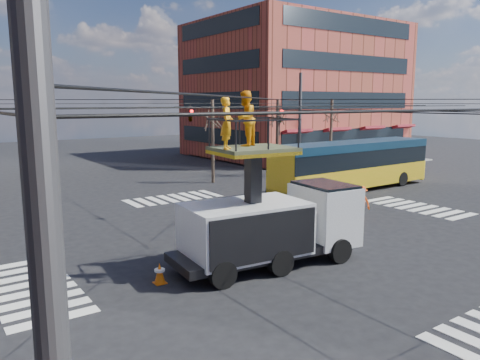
% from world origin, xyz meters
% --- Properties ---
extents(ground, '(120.00, 120.00, 0.00)m').
position_xyz_m(ground, '(0.00, 0.00, 0.00)').
color(ground, black).
rests_on(ground, ground).
extents(sidewalk_ne, '(18.00, 18.00, 0.12)m').
position_xyz_m(sidewalk_ne, '(21.00, 21.00, 0.06)').
color(sidewalk_ne, slate).
rests_on(sidewalk_ne, ground).
extents(crosswalks, '(22.40, 22.40, 0.02)m').
position_xyz_m(crosswalks, '(0.00, 0.00, 0.01)').
color(crosswalks, silver).
rests_on(crosswalks, ground).
extents(building_ne, '(20.06, 16.06, 14.00)m').
position_xyz_m(building_ne, '(21.98, 23.98, 7.00)').
color(building_ne, brown).
rests_on(building_ne, ground).
extents(overhead_network, '(24.24, 24.24, 8.00)m').
position_xyz_m(overhead_network, '(-0.07, 0.40, 4.29)').
color(overhead_network, '#2D2D30').
rests_on(overhead_network, ground).
extents(tree_a, '(2.00, 2.00, 6.00)m').
position_xyz_m(tree_a, '(5.00, 13.50, 4.63)').
color(tree_a, '#382B21').
rests_on(tree_a, ground).
extents(tree_b, '(2.00, 2.00, 6.00)m').
position_xyz_m(tree_b, '(11.00, 13.50, 4.63)').
color(tree_b, '#382B21').
rests_on(tree_b, ground).
extents(tree_c, '(2.00, 2.00, 6.00)m').
position_xyz_m(tree_c, '(17.00, 13.50, 4.63)').
color(tree_c, '#382B21').
rests_on(tree_c, ground).
extents(utility_truck, '(7.19, 3.18, 6.18)m').
position_xyz_m(utility_truck, '(-2.39, -2.49, 2.03)').
color(utility_truck, black).
rests_on(utility_truck, ground).
extents(city_bus, '(12.87, 2.88, 3.20)m').
position_xyz_m(city_bus, '(11.14, 5.78, 1.73)').
color(city_bus, gold).
rests_on(city_bus, ground).
extents(traffic_cone, '(0.36, 0.36, 0.69)m').
position_xyz_m(traffic_cone, '(-6.55, -1.92, 0.35)').
color(traffic_cone, orange).
rests_on(traffic_cone, ground).
extents(worker_ground, '(0.58, 0.99, 1.59)m').
position_xyz_m(worker_ground, '(-4.89, -0.82, 0.80)').
color(worker_ground, orange).
rests_on(worker_ground, ground).
extents(flagger, '(0.71, 1.12, 1.65)m').
position_xyz_m(flagger, '(5.50, 0.15, 0.83)').
color(flagger, '#FF4C10').
rests_on(flagger, ground).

